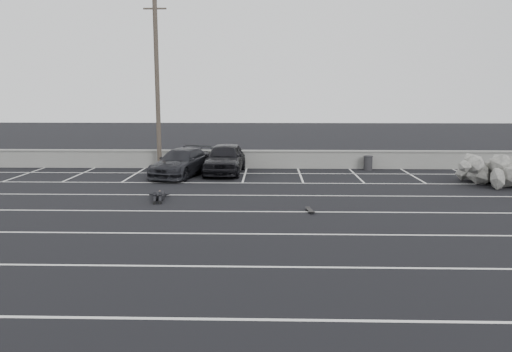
{
  "coord_description": "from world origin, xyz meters",
  "views": [
    {
      "loc": [
        2.29,
        -15.1,
        4.35
      ],
      "look_at": [
        1.77,
        5.1,
        1.0
      ],
      "focal_mm": 35.0,
      "sensor_mm": 36.0,
      "label": 1
    }
  ],
  "objects_px": {
    "utility_pole": "(157,84)",
    "trash_bin": "(368,163)",
    "riprap_pile": "(498,175)",
    "skateboard": "(310,210)",
    "car_right": "(181,162)",
    "car_left": "(225,158)",
    "person": "(159,193)"
  },
  "relations": [
    {
      "from": "trash_bin",
      "to": "riprap_pile",
      "type": "bearing_deg",
      "value": -40.79
    },
    {
      "from": "car_right",
      "to": "utility_pole",
      "type": "bearing_deg",
      "value": 142.06
    },
    {
      "from": "car_left",
      "to": "utility_pole",
      "type": "height_order",
      "value": "utility_pole"
    },
    {
      "from": "trash_bin",
      "to": "utility_pole",
      "type": "bearing_deg",
      "value": -179.02
    },
    {
      "from": "utility_pole",
      "to": "trash_bin",
      "type": "distance_m",
      "value": 12.79
    },
    {
      "from": "utility_pole",
      "to": "skateboard",
      "type": "distance_m",
      "value": 13.73
    },
    {
      "from": "utility_pole",
      "to": "skateboard",
      "type": "height_order",
      "value": "utility_pole"
    },
    {
      "from": "trash_bin",
      "to": "person",
      "type": "bearing_deg",
      "value": -141.82
    },
    {
      "from": "car_left",
      "to": "car_right",
      "type": "xyz_separation_m",
      "value": [
        -2.25,
        -0.92,
        -0.11
      ]
    },
    {
      "from": "car_left",
      "to": "car_right",
      "type": "height_order",
      "value": "car_left"
    },
    {
      "from": "car_right",
      "to": "riprap_pile",
      "type": "distance_m",
      "value": 15.84
    },
    {
      "from": "car_right",
      "to": "trash_bin",
      "type": "distance_m",
      "value": 10.63
    },
    {
      "from": "person",
      "to": "skateboard",
      "type": "bearing_deg",
      "value": -28.99
    },
    {
      "from": "trash_bin",
      "to": "skateboard",
      "type": "bearing_deg",
      "value": -111.81
    },
    {
      "from": "car_left",
      "to": "utility_pole",
      "type": "relative_size",
      "value": 0.51
    },
    {
      "from": "utility_pole",
      "to": "skateboard",
      "type": "relative_size",
      "value": 13.26
    },
    {
      "from": "utility_pole",
      "to": "riprap_pile",
      "type": "bearing_deg",
      "value": -14.19
    },
    {
      "from": "car_left",
      "to": "riprap_pile",
      "type": "relative_size",
      "value": 1.45
    },
    {
      "from": "person",
      "to": "utility_pole",
      "type": "bearing_deg",
      "value": 93.6
    },
    {
      "from": "car_left",
      "to": "skateboard",
      "type": "height_order",
      "value": "car_left"
    },
    {
      "from": "riprap_pile",
      "to": "car_left",
      "type": "bearing_deg",
      "value": 166.7
    },
    {
      "from": "car_right",
      "to": "skateboard",
      "type": "distance_m",
      "value": 10.22
    },
    {
      "from": "utility_pole",
      "to": "trash_bin",
      "type": "xyz_separation_m",
      "value": [
        12.0,
        0.21,
        -4.44
      ]
    },
    {
      "from": "car_right",
      "to": "utility_pole",
      "type": "distance_m",
      "value": 4.92
    },
    {
      "from": "utility_pole",
      "to": "person",
      "type": "bearing_deg",
      "value": -77.98
    },
    {
      "from": "riprap_pile",
      "to": "skateboard",
      "type": "distance_m",
      "value": 11.14
    },
    {
      "from": "car_right",
      "to": "skateboard",
      "type": "bearing_deg",
      "value": -37.96
    },
    {
      "from": "utility_pole",
      "to": "car_right",
      "type": "bearing_deg",
      "value": -52.5
    },
    {
      "from": "car_left",
      "to": "trash_bin",
      "type": "distance_m",
      "value": 8.25
    },
    {
      "from": "car_left",
      "to": "skateboard",
      "type": "distance_m",
      "value": 9.87
    },
    {
      "from": "car_left",
      "to": "car_right",
      "type": "relative_size",
      "value": 0.98
    },
    {
      "from": "utility_pole",
      "to": "riprap_pile",
      "type": "xyz_separation_m",
      "value": [
        17.3,
        -4.38,
        -4.37
      ]
    }
  ]
}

